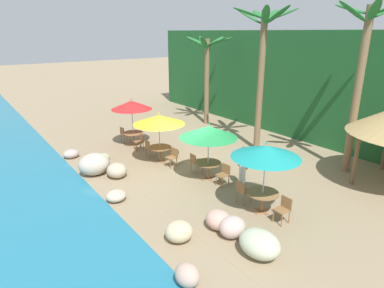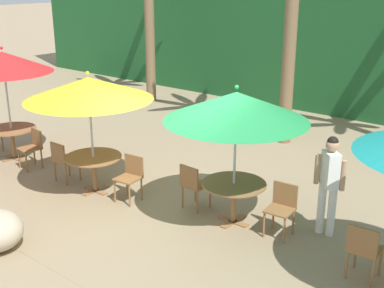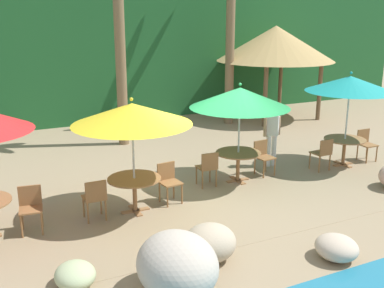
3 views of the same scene
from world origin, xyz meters
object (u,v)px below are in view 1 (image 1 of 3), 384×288
Objects in this scene: palm_tree_third at (362,66)px; umbrella_red at (131,105)px; chair_green_inland at (195,162)px; dining_table_yellow at (160,150)px; chair_red_inland at (124,133)px; umbrella_green at (209,132)px; dining_table_red at (133,135)px; chair_yellow_seaward at (173,156)px; palm_tree_second at (262,56)px; dining_table_green at (208,165)px; chair_red_seaward at (140,141)px; palm_tree_nearest at (207,64)px; chair_teal_seaward at (284,208)px; chair_green_seaward at (224,173)px; chair_yellow_inland at (150,147)px; chair_teal_inland at (242,190)px; waiter_in_white at (243,164)px; umbrella_yellow at (159,120)px; dining_table_teal at (263,196)px; umbrella_teal at (266,152)px.

umbrella_red is at bearing -145.03° from palm_tree_third.
dining_table_yellow is at bearing -163.82° from chair_green_inland.
chair_red_inland and chair_green_inland have the same top height.
palm_tree_third is at bearing 61.86° from umbrella_green.
dining_table_red is 4.95m from chair_green_inland.
dining_table_red is 0.16× the size of palm_tree_third.
chair_yellow_seaward is 6.54m from palm_tree_second.
dining_table_yellow is at bearing -167.63° from dining_table_green.
dining_table_yellow is at bearing -0.50° from chair_red_seaward.
chair_yellow_seaward is 8.59m from palm_tree_nearest.
chair_red_inland is 3.74m from dining_table_yellow.
dining_table_red is at bearing -177.24° from chair_teal_seaward.
chair_green_seaward is at bearing -111.55° from palm_tree_third.
chair_green_inland is at bearing -177.02° from dining_table_green.
chair_yellow_inland is at bearing -175.49° from chair_teal_seaward.
dining_table_yellow is 0.45× the size of umbrella_green.
waiter_in_white reaches higher than chair_teal_inland.
dining_table_green is at bearing -90.00° from umbrella_green.
umbrella_yellow is 4.59m from waiter_in_white.
umbrella_red is 2.99× the size of chair_yellow_inland.
chair_teal_seaward reaches higher than dining_table_red.
dining_table_teal is (8.99, 0.40, -1.64)m from umbrella_red.
palm_tree_third reaches higher than chair_red_inland.
chair_green_seaward and chair_green_inland have the same top height.
umbrella_yellow is (2.90, -0.05, 1.46)m from dining_table_red.
umbrella_green is (2.87, 0.63, -0.00)m from umbrella_yellow.
chair_teal_inland is at bearing 2.73° from chair_red_inland.
chair_green_seaward reaches higher than dining_table_red.
chair_yellow_seaward is at bearing 2.04° from umbrella_red.
dining_table_green is 1.26× the size of chair_green_inland.
umbrella_yellow is at bearing -175.70° from chair_teal_seaward.
umbrella_red is 2.91m from umbrella_yellow.
umbrella_red is 0.46× the size of palm_tree_nearest.
chair_green_seaward is 0.79× the size of dining_table_teal.
waiter_in_white reaches higher than chair_red_seaward.
palm_tree_third is at bearing 43.09° from chair_yellow_inland.
chair_red_seaward reaches higher than dining_table_yellow.
umbrella_yellow is at bearing -105.14° from palm_tree_second.
umbrella_green is 3.23m from umbrella_teal.
chair_red_seaward and chair_yellow_inland have the same top height.
dining_table_red and dining_table_teal have the same top height.
dining_table_teal is (3.22, -0.19, 0.00)m from dining_table_green.
palm_tree_nearest is at bearing 145.99° from chair_green_seaward.
umbrella_green reaches higher than chair_green_inland.
umbrella_red is 2.99× the size of chair_red_inland.
umbrella_yellow is 5.94m from palm_tree_second.
umbrella_yellow is 2.77× the size of chair_yellow_seaward.
umbrella_green is 2.79× the size of chair_teal_inland.
chair_green_inland is at bearing 7.95° from chair_red_seaward.
palm_tree_second is at bearing 49.74° from dining_table_red.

